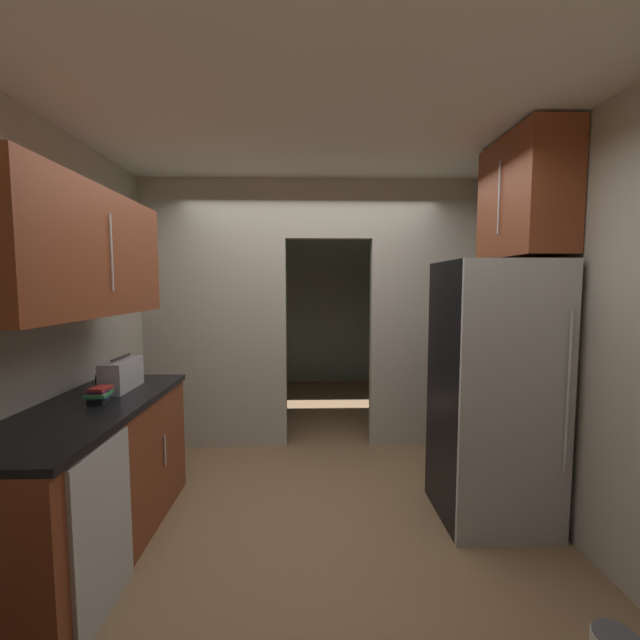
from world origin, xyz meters
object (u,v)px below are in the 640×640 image
at_px(boombox, 121,375).
at_px(dishwasher, 104,531).
at_px(book_stack, 99,394).
at_px(refrigerator, 493,392).

bearing_deg(boombox, dishwasher, -71.79).
bearing_deg(book_stack, refrigerator, 5.47).
xyz_separation_m(boombox, book_stack, (0.00, -0.31, -0.06)).
height_order(boombox, book_stack, boombox).
distance_m(boombox, book_stack, 0.32).
bearing_deg(dishwasher, book_stack, 116.74).
distance_m(refrigerator, book_stack, 2.62).
bearing_deg(refrigerator, dishwasher, -160.66).
relative_size(boombox, book_stack, 2.31).
relative_size(dishwasher, boombox, 2.25).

